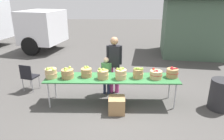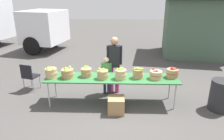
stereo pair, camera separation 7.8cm
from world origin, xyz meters
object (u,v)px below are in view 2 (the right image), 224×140
(apple_basket_red_1, at_px, (172,73))
(child_customer, at_px, (106,73))
(market_table, at_px, (112,79))
(produce_crate, at_px, (116,105))
(apple_basket_green_3, at_px, (103,74))
(vendor_adult, at_px, (114,61))
(folding_chair, at_px, (29,75))
(apple_basket_red_0, at_px, (156,75))
(apple_basket_green_1, at_px, (67,73))
(apple_basket_green_5, at_px, (138,73))
(apple_basket_green_0, at_px, (51,73))
(trash_barrel, at_px, (221,95))
(apple_basket_green_2, at_px, (86,72))
(apple_basket_green_4, at_px, (121,74))

(apple_basket_red_1, xyz_separation_m, child_customer, (-1.77, 0.49, -0.21))
(market_table, height_order, produce_crate, market_table)
(market_table, distance_m, apple_basket_green_3, 0.29)
(vendor_adult, height_order, folding_chair, vendor_adult)
(vendor_adult, bearing_deg, folding_chair, -1.01)
(apple_basket_red_0, xyz_separation_m, child_customer, (-1.32, 0.59, -0.19))
(apple_basket_green_1, xyz_separation_m, vendor_adult, (1.22, 0.70, 0.13))
(apple_basket_red_0, bearing_deg, apple_basket_green_1, -179.92)
(apple_basket_green_5, bearing_deg, apple_basket_green_0, -179.28)
(apple_basket_green_1, height_order, vendor_adult, vendor_adult)
(apple_basket_green_5, xyz_separation_m, apple_basket_red_1, (0.91, 0.07, -0.01))
(vendor_adult, bearing_deg, market_table, 85.23)
(apple_basket_green_3, bearing_deg, apple_basket_green_5, 3.81)
(apple_basket_green_5, bearing_deg, apple_basket_green_3, -176.19)
(market_table, bearing_deg, folding_chair, 164.31)
(apple_basket_red_1, xyz_separation_m, produce_crate, (-1.47, -0.55, -0.67))
(apple_basket_green_1, distance_m, child_customer, 1.17)
(apple_basket_red_0, bearing_deg, apple_basket_green_5, 175.93)
(apple_basket_green_3, bearing_deg, trash_barrel, -3.49)
(apple_basket_red_1, height_order, trash_barrel, apple_basket_red_1)
(apple_basket_red_1, bearing_deg, apple_basket_green_1, -177.77)
(apple_basket_green_2, height_order, apple_basket_red_1, apple_basket_red_1)
(trash_barrel, bearing_deg, folding_chair, 169.66)
(apple_basket_green_2, relative_size, folding_chair, 0.35)
(apple_basket_green_4, relative_size, apple_basket_red_1, 0.96)
(apple_basket_green_0, distance_m, vendor_adult, 1.80)
(apple_basket_green_1, relative_size, apple_basket_green_2, 1.12)
(vendor_adult, bearing_deg, trash_barrel, 161.93)
(apple_basket_red_0, height_order, produce_crate, apple_basket_red_0)
(produce_crate, bearing_deg, apple_basket_green_4, 76.02)
(apple_basket_green_0, xyz_separation_m, produce_crate, (1.73, -0.45, -0.68))
(apple_basket_green_0, xyz_separation_m, apple_basket_green_1, (0.44, -0.01, -0.01))
(apple_basket_red_0, height_order, vendor_adult, vendor_adult)
(apple_basket_green_4, distance_m, vendor_adult, 0.76)
(apple_basket_green_4, height_order, trash_barrel, apple_basket_green_4)
(apple_basket_green_4, relative_size, apple_basket_red_0, 0.93)
(folding_chair, bearing_deg, apple_basket_green_0, 157.90)
(folding_chair, bearing_deg, market_table, -179.08)
(market_table, relative_size, apple_basket_green_2, 11.66)
(market_table, relative_size, trash_barrel, 4.36)
(child_customer, bearing_deg, apple_basket_green_1, 38.78)
(child_customer, bearing_deg, apple_basket_green_0, 30.17)
(apple_basket_red_1, bearing_deg, trash_barrel, -14.73)
(apple_basket_green_5, height_order, produce_crate, apple_basket_green_5)
(apple_basket_green_1, height_order, produce_crate, apple_basket_green_1)
(market_table, distance_m, apple_basket_red_1, 1.61)
(apple_basket_green_5, distance_m, apple_basket_red_1, 0.91)
(apple_basket_green_3, distance_m, trash_barrel, 3.08)
(market_table, xyz_separation_m, vendor_adult, (0.06, 0.65, 0.29))
(apple_basket_green_3, distance_m, apple_basket_red_0, 1.38)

